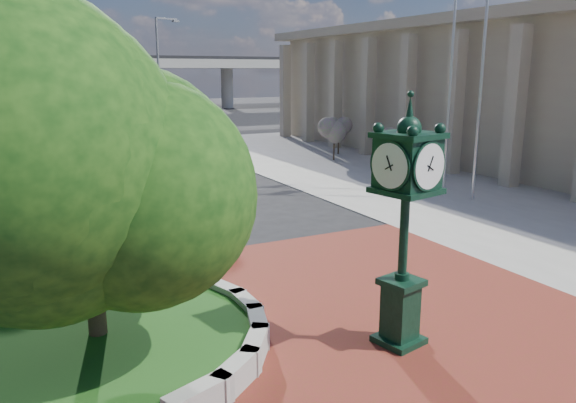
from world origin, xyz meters
The scene contains 18 objects.
ground centered at (0.00, 0.00, 0.00)m, with size 200.00×200.00×0.00m, color black.
plaza centered at (0.00, -1.00, 0.02)m, with size 12.00×12.00×0.04m, color maroon.
sidewalk centered at (16.00, 10.00, 0.02)m, with size 20.00×50.00×0.04m, color #9E9B93.
planter_wall centered at (-2.71, 0.00, 0.27)m, with size 2.96×6.77×0.54m.
grass_bed centered at (-5.00, 0.00, 0.20)m, with size 6.10×6.10×0.40m, color #174313.
civic_building centered at (23.60, 12.00, 4.33)m, with size 17.35×44.00×8.60m.
overpass centered at (-0.22, 70.00, 6.54)m, with size 90.00×12.00×7.50m.
tree_planter centered at (-5.00, 0.00, 3.72)m, with size 5.20×5.20×6.33m.
tree_street centered at (-4.00, 18.00, 3.24)m, with size 4.40×4.40×5.45m.
post_clock centered at (0.55, -2.52, 2.79)m, with size 1.23×1.23×5.07m.
parked_car centered at (2.11, 37.27, 0.72)m, with size 1.70×4.23×1.44m, color #4F160B.
flagpole_a centered at (11.78, 6.64, 5.59)m, with size 1.70×0.30×10.90m.
flagpole_b centered at (11.83, 8.50, 5.16)m, with size 1.57×0.19×10.08m.
street_lamp_near centered at (4.15, 28.79, 5.33)m, with size 1.92×0.99×9.10m.
street_lamp_far centered at (0.57, 45.07, 6.01)m, with size 2.30×0.52×10.25m.
shrub_near centered at (13.17, 13.72, 1.59)m, with size 1.20×1.20×2.20m.
shrub_mid centered at (12.25, 18.87, 1.59)m, with size 1.20×1.20×2.20m.
shrub_far centered at (13.93, 21.01, 1.59)m, with size 1.20×1.20×2.20m.
Camera 1 is at (-6.35, -10.92, 5.51)m, focal length 35.00 mm.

